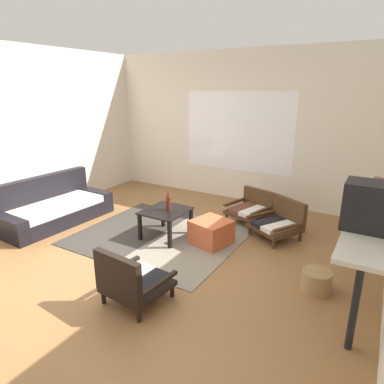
% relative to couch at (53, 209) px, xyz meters
% --- Properties ---
extents(ground_plane, '(7.80, 7.80, 0.00)m').
position_rel_couch_xyz_m(ground_plane, '(2.02, -0.44, -0.21)').
color(ground_plane, olive).
extents(far_wall_with_window, '(5.60, 0.13, 2.70)m').
position_rel_couch_xyz_m(far_wall_with_window, '(2.02, 2.62, 1.14)').
color(far_wall_with_window, silver).
rests_on(far_wall_with_window, ground).
extents(side_wall_left, '(0.12, 6.60, 2.70)m').
position_rel_couch_xyz_m(side_wall_left, '(-0.64, -0.14, 1.14)').
color(side_wall_left, silver).
rests_on(side_wall_left, ground).
extents(area_rug, '(2.23, 1.96, 0.01)m').
position_rel_couch_xyz_m(area_rug, '(1.78, 0.40, -0.21)').
color(area_rug, '#38332D').
rests_on(area_rug, ground).
extents(couch, '(0.86, 1.74, 0.70)m').
position_rel_couch_xyz_m(couch, '(0.00, 0.00, 0.00)').
color(couch, black).
rests_on(couch, ground).
extents(coffee_table, '(0.58, 0.63, 0.41)m').
position_rel_couch_xyz_m(coffee_table, '(1.88, 0.43, 0.12)').
color(coffee_table, black).
rests_on(coffee_table, ground).
extents(armchair_by_window, '(0.72, 0.72, 0.49)m').
position_rel_couch_xyz_m(armchair_by_window, '(2.71, 1.61, 0.02)').
color(armchair_by_window, '#472D19').
rests_on(armchair_by_window, ground).
extents(armchair_striped_foreground, '(0.62, 0.62, 0.60)m').
position_rel_couch_xyz_m(armchair_striped_foreground, '(2.48, -1.03, 0.04)').
color(armchair_striped_foreground, black).
rests_on(armchair_striped_foreground, ground).
extents(armchair_corner, '(0.80, 0.80, 0.54)m').
position_rel_couch_xyz_m(armchair_corner, '(3.26, 1.26, 0.02)').
color(armchair_corner, '#472D19').
rests_on(armchair_corner, ground).
extents(ottoman_orange, '(0.57, 0.57, 0.34)m').
position_rel_couch_xyz_m(ottoman_orange, '(2.53, 0.56, -0.04)').
color(ottoman_orange, '#BC5633').
rests_on(ottoman_orange, ground).
extents(console_shelf, '(0.43, 1.79, 0.79)m').
position_rel_couch_xyz_m(console_shelf, '(4.40, 0.25, 0.50)').
color(console_shelf, beige).
rests_on(console_shelf, ground).
extents(crt_television, '(0.50, 0.35, 0.45)m').
position_rel_couch_xyz_m(crt_television, '(4.39, 0.13, 0.80)').
color(crt_television, black).
rests_on(crt_television, console_shelf).
extents(clay_vase, '(0.21, 0.21, 0.35)m').
position_rel_couch_xyz_m(clay_vase, '(4.40, 0.77, 0.71)').
color(clay_vase, brown).
rests_on(clay_vase, console_shelf).
extents(glass_bottle, '(0.07, 0.07, 0.26)m').
position_rel_couch_xyz_m(glass_bottle, '(1.91, 0.46, 0.30)').
color(glass_bottle, '#5B2319').
rests_on(glass_bottle, coffee_table).
extents(wicker_basket, '(0.30, 0.30, 0.23)m').
position_rel_couch_xyz_m(wicker_basket, '(4.00, 0.13, -0.10)').
color(wicker_basket, '#9E7A4C').
rests_on(wicker_basket, ground).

